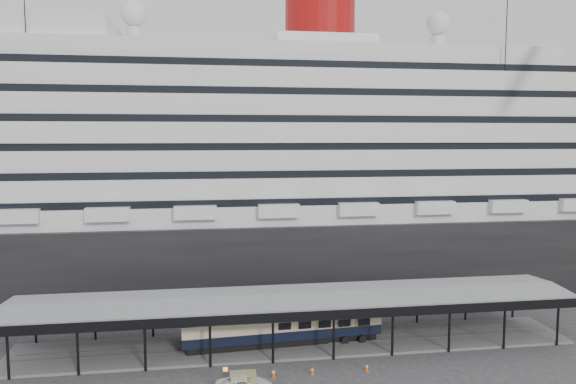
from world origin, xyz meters
name	(u,v)px	position (x,y,z in m)	size (l,w,h in m)	color
ground	(305,365)	(0.00, 0.00, 0.00)	(200.00, 200.00, 0.00)	#313133
cruise_ship	(265,155)	(0.05, 32.00, 18.35)	(130.00, 30.00, 43.90)	black
platform_canopy	(296,322)	(0.00, 5.00, 2.36)	(56.00, 9.18, 5.30)	slate
pullman_carriage	(283,322)	(-1.37, 5.00, 2.42)	(20.23, 4.09, 19.73)	black
traffic_cone_left	(312,371)	(0.23, -2.09, 0.34)	(0.38, 0.38, 0.68)	#F44F0D
traffic_cone_mid	(273,373)	(-3.26, -2.26, 0.41)	(0.56, 0.56, 0.83)	#D3510B
traffic_cone_right	(367,367)	(5.20, -2.23, 0.38)	(0.44, 0.44, 0.76)	#DD540C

